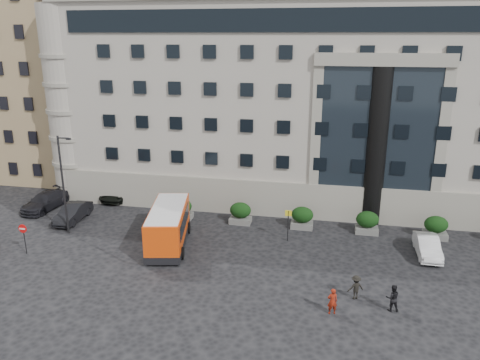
% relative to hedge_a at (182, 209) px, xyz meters
% --- Properties ---
extents(ground, '(120.00, 120.00, 0.00)m').
position_rel_hedge_a_xyz_m(ground, '(4.00, -7.80, -0.93)').
color(ground, black).
rests_on(ground, ground).
extents(civic_building, '(44.00, 24.00, 18.00)m').
position_rel_hedge_a_xyz_m(civic_building, '(10.00, 14.20, 8.07)').
color(civic_building, '#A59E92').
rests_on(civic_building, ground).
extents(entrance_column, '(1.80, 1.80, 13.00)m').
position_rel_hedge_a_xyz_m(entrance_column, '(16.00, 2.50, 5.57)').
color(entrance_column, black).
rests_on(entrance_column, ground).
extents(apartment_near, '(14.00, 14.00, 20.00)m').
position_rel_hedge_a_xyz_m(apartment_near, '(-20.00, 12.20, 9.07)').
color(apartment_near, '#997E59').
rests_on(apartment_near, ground).
extents(apartment_far, '(13.00, 13.00, 22.00)m').
position_rel_hedge_a_xyz_m(apartment_far, '(-23.00, 30.20, 10.07)').
color(apartment_far, olive).
rests_on(apartment_far, ground).
extents(hedge_a, '(1.80, 1.26, 1.84)m').
position_rel_hedge_a_xyz_m(hedge_a, '(0.00, 0.00, 0.00)').
color(hedge_a, '#555552').
rests_on(hedge_a, ground).
extents(hedge_b, '(1.80, 1.26, 1.84)m').
position_rel_hedge_a_xyz_m(hedge_b, '(5.20, 0.00, 0.00)').
color(hedge_b, '#555552').
rests_on(hedge_b, ground).
extents(hedge_c, '(1.80, 1.26, 1.84)m').
position_rel_hedge_a_xyz_m(hedge_c, '(10.40, 0.00, 0.00)').
color(hedge_c, '#555552').
rests_on(hedge_c, ground).
extents(hedge_d, '(1.80, 1.26, 1.84)m').
position_rel_hedge_a_xyz_m(hedge_d, '(15.60, 0.00, 0.00)').
color(hedge_d, '#555552').
rests_on(hedge_d, ground).
extents(hedge_e, '(1.80, 1.26, 1.84)m').
position_rel_hedge_a_xyz_m(hedge_e, '(20.80, 0.00, 0.00)').
color(hedge_e, '#555552').
rests_on(hedge_e, ground).
extents(street_lamp, '(1.16, 0.18, 8.00)m').
position_rel_hedge_a_xyz_m(street_lamp, '(-7.94, -4.80, 3.44)').
color(street_lamp, '#262628').
rests_on(street_lamp, ground).
extents(bus_stop_sign, '(0.50, 0.08, 2.52)m').
position_rel_hedge_a_xyz_m(bus_stop_sign, '(9.50, -2.80, 0.80)').
color(bus_stop_sign, '#262628').
rests_on(bus_stop_sign, ground).
extents(no_entry_sign, '(0.64, 0.16, 2.32)m').
position_rel_hedge_a_xyz_m(no_entry_sign, '(-9.00, -8.84, 0.72)').
color(no_entry_sign, '#262628').
rests_on(no_entry_sign, ground).
extents(minibus, '(3.91, 7.56, 3.01)m').
position_rel_hedge_a_xyz_m(minibus, '(0.74, -5.36, 0.73)').
color(minibus, '#DE400A').
rests_on(minibus, ground).
extents(red_truck, '(3.23, 6.06, 3.14)m').
position_rel_hedge_a_xyz_m(red_truck, '(-8.36, 9.04, 0.68)').
color(red_truck, maroon).
rests_on(red_truck, ground).
extents(parked_car_b, '(1.70, 4.51, 1.47)m').
position_rel_hedge_a_xyz_m(parked_car_b, '(-8.99, -2.34, -0.19)').
color(parked_car_b, black).
rests_on(parked_car_b, ground).
extents(parked_car_c, '(2.64, 5.44, 1.52)m').
position_rel_hedge_a_xyz_m(parked_car_c, '(-13.00, -0.20, -0.17)').
color(parked_car_c, black).
rests_on(parked_car_c, ground).
extents(parked_car_d, '(2.82, 5.60, 1.52)m').
position_rel_hedge_a_xyz_m(parked_car_d, '(-7.50, 4.03, -0.17)').
color(parked_car_d, black).
rests_on(parked_car_d, ground).
extents(white_taxi, '(1.53, 4.27, 1.40)m').
position_rel_hedge_a_xyz_m(white_taxi, '(19.66, -3.28, -0.23)').
color(white_taxi, silver).
rests_on(white_taxi, ground).
extents(pedestrian_a, '(0.67, 0.54, 1.60)m').
position_rel_hedge_a_xyz_m(pedestrian_a, '(13.00, -12.23, -0.13)').
color(pedestrian_a, maroon).
rests_on(pedestrian_a, ground).
extents(pedestrian_b, '(0.87, 0.71, 1.64)m').
position_rel_hedge_a_xyz_m(pedestrian_b, '(16.40, -11.21, -0.11)').
color(pedestrian_b, black).
rests_on(pedestrian_b, ground).
extents(pedestrian_c, '(1.14, 0.92, 1.54)m').
position_rel_hedge_a_xyz_m(pedestrian_c, '(14.37, -10.32, -0.16)').
color(pedestrian_c, black).
rests_on(pedestrian_c, ground).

